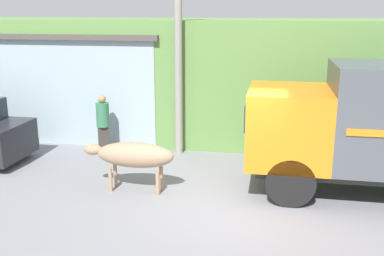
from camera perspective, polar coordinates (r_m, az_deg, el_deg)
name	(u,v)px	position (r m, az deg, el deg)	size (l,w,h in m)	color
ground_plane	(223,206)	(9.86, 3.94, -9.83)	(60.00, 60.00, 0.00)	gray
hillside_embankment	(246,76)	(15.65, 6.89, 6.56)	(32.00, 5.56, 3.82)	#608C47
building_backdrop	(82,84)	(15.41, -13.85, 5.40)	(5.97, 2.70, 3.41)	#99ADB7
brown_cow	(133,155)	(10.43, -7.46, -3.45)	(2.15, 0.60, 1.17)	#9E7F60
pedestrian_on_hill	(103,122)	(13.37, -11.24, 0.80)	(0.48, 0.48, 1.74)	#38332D
utility_pole	(178,38)	(12.74, -1.76, 11.41)	(0.90, 0.22, 6.49)	gray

